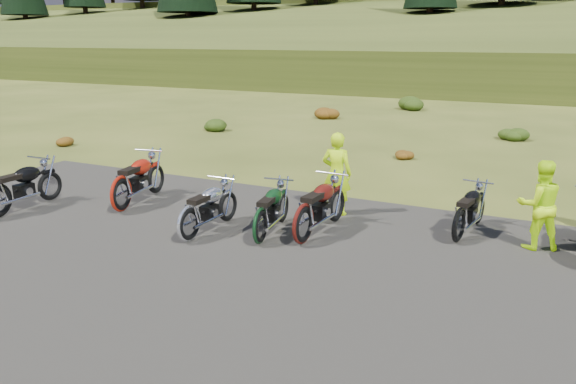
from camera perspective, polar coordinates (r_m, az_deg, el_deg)
The scene contains 17 objects.
ground at distance 10.34m, azimuth 0.09°, elevation -6.43°, with size 300.00×300.00×0.00m, color #3A4316.
gravel_pad at distance 8.74m, azimuth -5.80°, elevation -10.79°, with size 20.00×12.00×0.04m, color black.
hill_slope at distance 58.89m, azimuth 22.49°, elevation 10.58°, with size 300.00×46.00×3.00m, color #333E14, non-canonical shape.
hill_plateau at distance 118.75m, azimuth 24.81°, elevation 12.24°, with size 300.00×90.00×9.17m, color #333E14.
shrub_0 at distance 22.14m, azimuth -21.52°, elevation 4.97°, with size 0.77×0.77×0.45m, color #71310E.
shrub_1 at distance 24.22m, azimuth -7.51°, elevation 6.92°, with size 1.03×1.03×0.61m, color #1A320C.
shrub_2 at distance 27.50m, azimuth 3.80°, elevation 8.19°, with size 1.30×1.30×0.77m, color #71310E.
shrub_3 at distance 31.61m, azimuth 12.48°, elevation 8.96°, with size 1.56×1.56×0.92m, color #1A320C.
shrub_4 at distance 18.76m, azimuth 11.50°, elevation 4.01°, with size 0.77×0.77×0.45m, color #71310E.
shrub_5 at distance 23.44m, azimuth 21.83°, elevation 5.66°, with size 1.03×1.03×0.61m, color #1A320C.
motorcycle_1 at distance 13.33m, azimuth -16.45°, elevation -1.99°, with size 2.31×0.77×1.21m, color #9D190B, non-canonical shape.
motorcycle_2 at distance 10.85m, azimuth -2.82°, elevation -5.37°, with size 1.99×0.66×1.04m, color black, non-canonical shape.
motorcycle_3 at distance 11.13m, azimuth -9.94°, elevation -5.05°, with size 2.02×0.67×1.06m, color silver, non-canonical shape.
motorcycle_4 at distance 10.84m, azimuth 1.53°, elevation -5.37°, with size 2.23×0.74×1.17m, color #4B110C, non-canonical shape.
motorcycle_5 at distance 11.39m, azimuth 16.80°, elevation -5.01°, with size 1.94×0.65×1.01m, color black, non-canonical shape.
person_middle at distance 12.40m, azimuth 4.96°, elevation 1.73°, with size 0.67×0.44×1.85m, color #B0E10B.
person_right_a at distance 11.34m, azimuth 24.16°, elevation -1.34°, with size 0.82×0.64×1.69m, color #B0E10B.
Camera 1 is at (4.23, -8.61, 3.86)m, focal length 35.00 mm.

